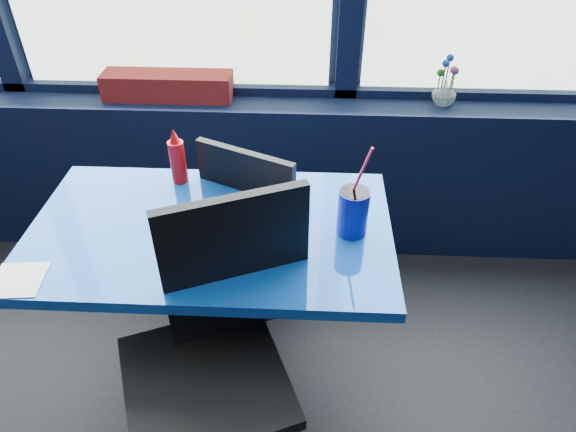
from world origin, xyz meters
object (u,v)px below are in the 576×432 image
object	(u,v)px
chair_near_front	(219,339)
flower_vase	(445,90)
chair_near_back	(240,220)
ketchup_bottle	(177,159)
planter_box	(168,86)
food_basket	(232,235)
soda_cup	(353,211)
near_table	(215,267)

from	to	relation	value
chair_near_front	flower_vase	xyz separation A→B (m)	(0.85, 1.20, 0.28)
chair_near_back	ketchup_bottle	world-z (taller)	ketchup_bottle
chair_near_front	planter_box	distance (m)	1.30
flower_vase	food_basket	distance (m)	1.26
chair_near_front	soda_cup	distance (m)	0.57
near_table	planter_box	size ratio (longest dim) A/B	2.04
chair_near_back	ketchup_bottle	xyz separation A→B (m)	(-0.20, -0.06, 0.32)
soda_cup	planter_box	bearing A→B (deg)	132.28
planter_box	food_basket	size ratio (longest dim) A/B	2.17
chair_near_front	ketchup_bottle	xyz separation A→B (m)	(-0.22, 0.60, 0.26)
planter_box	near_table	bearing A→B (deg)	-69.14
near_table	food_basket	size ratio (longest dim) A/B	4.44
near_table	planter_box	bearing A→B (deg)	110.74
chair_near_front	ketchup_bottle	distance (m)	0.69
chair_near_back	food_basket	xyz separation A→B (m)	(0.04, -0.40, 0.26)
near_table	ketchup_bottle	bearing A→B (deg)	120.02
ketchup_bottle	soda_cup	bearing A→B (deg)	-23.44
near_table	food_basket	world-z (taller)	food_basket
planter_box	soda_cup	world-z (taller)	soda_cup
chair_near_back	soda_cup	bearing A→B (deg)	166.88
food_basket	soda_cup	size ratio (longest dim) A/B	0.81
planter_box	flower_vase	distance (m)	1.25
chair_near_front	chair_near_back	bearing A→B (deg)	69.38
planter_box	chair_near_back	bearing A→B (deg)	-55.34
near_table	planter_box	distance (m)	0.98
chair_near_front	ketchup_bottle	world-z (taller)	chair_near_front
chair_near_front	food_basket	xyz separation A→B (m)	(0.02, 0.26, 0.19)
near_table	chair_near_front	distance (m)	0.34
chair_near_back	flower_vase	bearing A→B (deg)	-123.41
chair_near_front	planter_box	bearing A→B (deg)	85.89
ketchup_bottle	soda_cup	distance (m)	0.68
near_table	ketchup_bottle	size ratio (longest dim) A/B	5.56
soda_cup	chair_near_back	bearing A→B (deg)	142.05
flower_vase	near_table	bearing A→B (deg)	-136.60
soda_cup	chair_near_front	bearing A→B (deg)	-140.20
chair_near_front	soda_cup	world-z (taller)	soda_cup
chair_near_front	ketchup_bottle	size ratio (longest dim) A/B	4.75
chair_near_back	flower_vase	distance (m)	1.08
near_table	ketchup_bottle	xyz separation A→B (m)	(-0.16, 0.27, 0.28)
flower_vase	food_basket	world-z (taller)	flower_vase
chair_near_back	food_basket	world-z (taller)	chair_near_back
planter_box	ketchup_bottle	bearing A→B (deg)	-73.71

